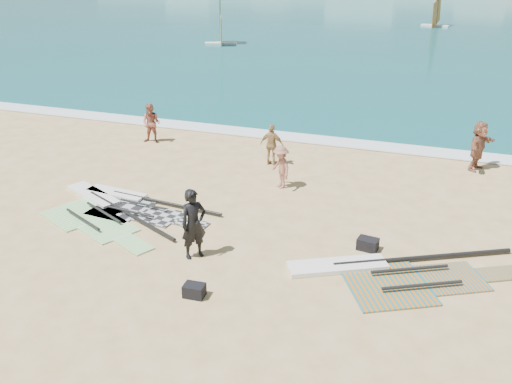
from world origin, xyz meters
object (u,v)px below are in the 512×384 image
(rig_grey, at_px, (133,204))
(gear_bag_near, at_px, (194,290))
(person_wetsuit, at_px, (194,224))
(beachgoer_mid, at_px, (281,167))
(gear_bag_far, at_px, (368,244))
(rig_orange, at_px, (390,273))
(beachgoer_right, at_px, (479,146))
(beachgoer_back, at_px, (272,145))
(rig_green, at_px, (98,210))
(beachgoer_left, at_px, (151,123))

(rig_grey, bearing_deg, gear_bag_near, -39.13)
(person_wetsuit, distance_m, beachgoer_mid, 5.41)
(gear_bag_far, distance_m, beachgoer_mid, 4.99)
(rig_orange, relative_size, person_wetsuit, 3.13)
(rig_grey, height_order, rig_orange, rig_orange)
(gear_bag_near, xyz_separation_m, beachgoer_right, (6.42, 11.20, 0.78))
(rig_orange, distance_m, beachgoer_back, 8.49)
(beachgoer_mid, relative_size, beachgoer_right, 0.81)
(rig_grey, height_order, beachgoer_back, beachgoer_back)
(gear_bag_far, bearing_deg, rig_grey, 177.00)
(rig_green, height_order, gear_bag_far, gear_bag_far)
(rig_grey, relative_size, beachgoer_right, 2.73)
(rig_green, xyz_separation_m, gear_bag_near, (4.91, -3.32, 0.11))
(rig_orange, relative_size, gear_bag_far, 11.04)
(rig_green, relative_size, gear_bag_far, 9.56)
(rig_green, relative_size, gear_bag_near, 10.61)
(beachgoer_back, height_order, beachgoer_right, beachgoer_right)
(rig_grey, relative_size, rig_green, 0.96)
(rig_grey, relative_size, rig_orange, 0.83)
(rig_grey, height_order, person_wetsuit, person_wetsuit)
(gear_bag_near, bearing_deg, beachgoer_back, 96.14)
(gear_bag_near, height_order, gear_bag_far, gear_bag_far)
(gear_bag_near, relative_size, beachgoer_right, 0.27)
(gear_bag_far, relative_size, beachgoer_right, 0.30)
(gear_bag_far, bearing_deg, beachgoer_left, 148.23)
(rig_green, bearing_deg, person_wetsuit, 5.61)
(gear_bag_far, distance_m, beachgoer_back, 7.14)
(rig_green, height_order, beachgoer_left, beachgoer_left)
(rig_orange, distance_m, gear_bag_far, 1.35)
(person_wetsuit, bearing_deg, rig_orange, -40.15)
(rig_orange, distance_m, beachgoer_mid, 6.32)
(person_wetsuit, bearing_deg, beachgoer_right, 3.42)
(rig_green, relative_size, rig_orange, 0.87)
(gear_bag_near, bearing_deg, beachgoer_mid, 90.05)
(beachgoer_left, bearing_deg, beachgoer_back, -13.99)
(rig_grey, bearing_deg, beachgoer_mid, 42.29)
(rig_grey, distance_m, gear_bag_near, 5.79)
(rig_green, height_order, beachgoer_back, beachgoer_back)
(beachgoer_right, bearing_deg, beachgoer_left, 119.58)
(rig_green, relative_size, person_wetsuit, 2.71)
(beachgoer_mid, bearing_deg, gear_bag_near, -45.08)
(rig_orange, relative_size, beachgoer_back, 3.85)
(person_wetsuit, xyz_separation_m, beachgoer_mid, (0.79, 5.35, -0.22))
(person_wetsuit, bearing_deg, rig_grey, 95.47)
(gear_bag_far, relative_size, beachgoer_back, 0.35)
(rig_green, relative_size, beachgoer_back, 3.33)
(gear_bag_far, relative_size, beachgoer_left, 0.33)
(rig_green, distance_m, gear_bag_near, 5.93)
(beachgoer_mid, height_order, beachgoer_back, beachgoer_back)
(person_wetsuit, bearing_deg, gear_bag_far, -25.35)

